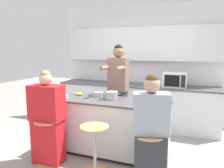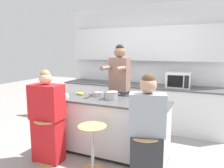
{
  "view_description": "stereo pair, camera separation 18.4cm",
  "coord_description": "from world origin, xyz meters",
  "px_view_note": "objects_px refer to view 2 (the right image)",
  "views": [
    {
      "loc": [
        1.24,
        -3.14,
        1.7
      ],
      "look_at": [
        0.0,
        0.06,
        1.15
      ],
      "focal_mm": 35.0,
      "sensor_mm": 36.0,
      "label": 1
    },
    {
      "loc": [
        1.41,
        -3.07,
        1.7
      ],
      "look_at": [
        0.0,
        0.06,
        1.15
      ],
      "focal_mm": 35.0,
      "sensor_mm": 36.0,
      "label": 2
    }
  ],
  "objects_px": {
    "person_cooking": "(119,93)",
    "person_wrapped_blanket": "(47,119)",
    "fruit_bowl": "(63,96)",
    "person_seated_near": "(147,136)",
    "cooking_pot": "(111,95)",
    "bar_stool_center": "(92,146)",
    "kitchen_island": "(110,127)",
    "bar_stool_rightmost": "(145,157)",
    "potted_plant": "(118,77)",
    "bar_stool_leftmost": "(49,137)",
    "coffee_cup_near": "(136,101)",
    "microwave": "(179,80)",
    "banana_bunch": "(80,93)"
  },
  "relations": [
    {
      "from": "coffee_cup_near",
      "to": "banana_bunch",
      "type": "bearing_deg",
      "value": 168.35
    },
    {
      "from": "person_cooking",
      "to": "kitchen_island",
      "type": "bearing_deg",
      "value": -81.94
    },
    {
      "from": "coffee_cup_near",
      "to": "person_seated_near",
      "type": "bearing_deg",
      "value": -58.45
    },
    {
      "from": "bar_stool_rightmost",
      "to": "cooking_pot",
      "type": "bearing_deg",
      "value": 139.08
    },
    {
      "from": "bar_stool_rightmost",
      "to": "cooking_pot",
      "type": "distance_m",
      "value": 1.17
    },
    {
      "from": "person_wrapped_blanket",
      "to": "cooking_pot",
      "type": "bearing_deg",
      "value": 38.13
    },
    {
      "from": "person_cooking",
      "to": "person_wrapped_blanket",
      "type": "distance_m",
      "value": 1.35
    },
    {
      "from": "microwave",
      "to": "potted_plant",
      "type": "bearing_deg",
      "value": 177.88
    },
    {
      "from": "person_cooking",
      "to": "coffee_cup_near",
      "type": "bearing_deg",
      "value": -48.61
    },
    {
      "from": "bar_stool_leftmost",
      "to": "microwave",
      "type": "xyz_separation_m",
      "value": [
        1.59,
        2.1,
        0.7
      ]
    },
    {
      "from": "kitchen_island",
      "to": "bar_stool_center",
      "type": "bearing_deg",
      "value": -90.0
    },
    {
      "from": "person_wrapped_blanket",
      "to": "bar_stool_center",
      "type": "bearing_deg",
      "value": -2.73
    },
    {
      "from": "banana_bunch",
      "to": "microwave",
      "type": "height_order",
      "value": "microwave"
    },
    {
      "from": "microwave",
      "to": "banana_bunch",
      "type": "bearing_deg",
      "value": -138.3
    },
    {
      "from": "fruit_bowl",
      "to": "person_wrapped_blanket",
      "type": "bearing_deg",
      "value": -87.19
    },
    {
      "from": "person_wrapped_blanket",
      "to": "microwave",
      "type": "relative_size",
      "value": 2.94
    },
    {
      "from": "bar_stool_center",
      "to": "person_cooking",
      "type": "distance_m",
      "value": 1.24
    },
    {
      "from": "bar_stool_center",
      "to": "person_seated_near",
      "type": "height_order",
      "value": "person_seated_near"
    },
    {
      "from": "bar_stool_rightmost",
      "to": "person_cooking",
      "type": "distance_m",
      "value": 1.48
    },
    {
      "from": "banana_bunch",
      "to": "potted_plant",
      "type": "distance_m",
      "value": 1.41
    },
    {
      "from": "bar_stool_rightmost",
      "to": "person_wrapped_blanket",
      "type": "bearing_deg",
      "value": 179.9
    },
    {
      "from": "fruit_bowl",
      "to": "microwave",
      "type": "height_order",
      "value": "microwave"
    },
    {
      "from": "cooking_pot",
      "to": "person_cooking",
      "type": "bearing_deg",
      "value": 95.79
    },
    {
      "from": "person_wrapped_blanket",
      "to": "kitchen_island",
      "type": "bearing_deg",
      "value": 34.83
    },
    {
      "from": "banana_bunch",
      "to": "potted_plant",
      "type": "bearing_deg",
      "value": 83.85
    },
    {
      "from": "cooking_pot",
      "to": "banana_bunch",
      "type": "relative_size",
      "value": 1.72
    },
    {
      "from": "banana_bunch",
      "to": "bar_stool_rightmost",
      "type": "bearing_deg",
      "value": -28.02
    },
    {
      "from": "bar_stool_leftmost",
      "to": "banana_bunch",
      "type": "distance_m",
      "value": 0.94
    },
    {
      "from": "person_cooking",
      "to": "coffee_cup_near",
      "type": "distance_m",
      "value": 0.79
    },
    {
      "from": "bar_stool_leftmost",
      "to": "coffee_cup_near",
      "type": "bearing_deg",
      "value": 24.11
    },
    {
      "from": "person_cooking",
      "to": "cooking_pot",
      "type": "distance_m",
      "value": 0.47
    },
    {
      "from": "bar_stool_center",
      "to": "person_cooking",
      "type": "height_order",
      "value": "person_cooking"
    },
    {
      "from": "bar_stool_center",
      "to": "cooking_pot",
      "type": "relative_size",
      "value": 2.18
    },
    {
      "from": "person_wrapped_blanket",
      "to": "fruit_bowl",
      "type": "distance_m",
      "value": 0.52
    },
    {
      "from": "person_wrapped_blanket",
      "to": "coffee_cup_near",
      "type": "distance_m",
      "value": 1.35
    },
    {
      "from": "bar_stool_leftmost",
      "to": "coffee_cup_near",
      "type": "height_order",
      "value": "coffee_cup_near"
    },
    {
      "from": "bar_stool_center",
      "to": "cooking_pot",
      "type": "height_order",
      "value": "cooking_pot"
    },
    {
      "from": "kitchen_island",
      "to": "person_cooking",
      "type": "xyz_separation_m",
      "value": [
        -0.06,
        0.53,
        0.45
      ]
    },
    {
      "from": "bar_stool_center",
      "to": "microwave",
      "type": "distance_m",
      "value": 2.36
    },
    {
      "from": "cooking_pot",
      "to": "microwave",
      "type": "relative_size",
      "value": 0.64
    },
    {
      "from": "bar_stool_center",
      "to": "fruit_bowl",
      "type": "xyz_separation_m",
      "value": [
        -0.79,
        0.44,
        0.55
      ]
    },
    {
      "from": "person_seated_near",
      "to": "cooking_pot",
      "type": "height_order",
      "value": "person_seated_near"
    },
    {
      "from": "fruit_bowl",
      "to": "coffee_cup_near",
      "type": "distance_m",
      "value": 1.24
    },
    {
      "from": "bar_stool_rightmost",
      "to": "banana_bunch",
      "type": "relative_size",
      "value": 3.75
    },
    {
      "from": "kitchen_island",
      "to": "bar_stool_rightmost",
      "type": "distance_m",
      "value": 0.96
    },
    {
      "from": "person_seated_near",
      "to": "microwave",
      "type": "bearing_deg",
      "value": 72.62
    },
    {
      "from": "bar_stool_rightmost",
      "to": "potted_plant",
      "type": "distance_m",
      "value": 2.58
    },
    {
      "from": "person_seated_near",
      "to": "cooking_pot",
      "type": "bearing_deg",
      "value": 124.57
    },
    {
      "from": "person_wrapped_blanket",
      "to": "bar_stool_rightmost",
      "type": "bearing_deg",
      "value": -3.06
    },
    {
      "from": "bar_stool_leftmost",
      "to": "person_wrapped_blanket",
      "type": "xyz_separation_m",
      "value": [
        -0.02,
        0.01,
        0.28
      ]
    }
  ]
}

